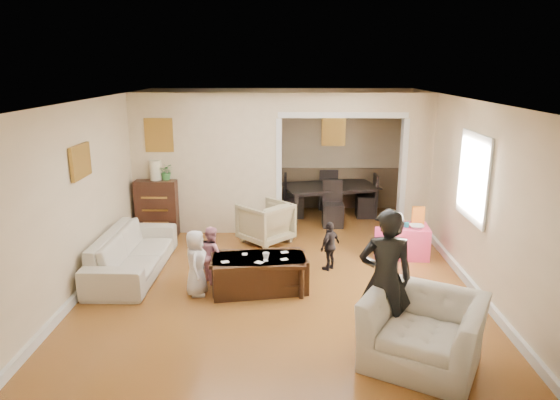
{
  "coord_description": "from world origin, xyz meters",
  "views": [
    {
      "loc": [
        0.1,
        -7.33,
        3.07
      ],
      "look_at": [
        0.0,
        0.2,
        1.05
      ],
      "focal_mm": 32.34,
      "sensor_mm": 36.0,
      "label": 1
    }
  ],
  "objects_px": {
    "coffee_cup": "(266,256)",
    "child_kneel_b": "(212,254)",
    "dresser": "(158,207)",
    "dining_table": "(330,201)",
    "armchair_front": "(423,331)",
    "table_lamp": "(156,170)",
    "adult_person": "(385,279)",
    "play_table": "(411,241)",
    "sofa": "(133,252)",
    "cyan_cup": "(406,225)",
    "child_kneel_a": "(196,263)",
    "coffee_table": "(259,274)",
    "child_toddler": "(330,246)",
    "armchair_back": "(265,222)"
  },
  "relations": [
    {
      "from": "sofa",
      "to": "coffee_table",
      "type": "relative_size",
      "value": 1.68
    },
    {
      "from": "armchair_back",
      "to": "child_kneel_b",
      "type": "distance_m",
      "value": 1.84
    },
    {
      "from": "sofa",
      "to": "cyan_cup",
      "type": "bearing_deg",
      "value": -80.48
    },
    {
      "from": "dining_table",
      "to": "adult_person",
      "type": "xyz_separation_m",
      "value": [
        0.17,
        -5.02,
        0.48
      ]
    },
    {
      "from": "armchair_front",
      "to": "coffee_cup",
      "type": "bearing_deg",
      "value": 163.02
    },
    {
      "from": "armchair_back",
      "to": "table_lamp",
      "type": "xyz_separation_m",
      "value": [
        -2.02,
        0.43,
        0.86
      ]
    },
    {
      "from": "table_lamp",
      "to": "dining_table",
      "type": "height_order",
      "value": "table_lamp"
    },
    {
      "from": "play_table",
      "to": "adult_person",
      "type": "height_order",
      "value": "adult_person"
    },
    {
      "from": "armchair_front",
      "to": "child_kneel_b",
      "type": "distance_m",
      "value": 3.27
    },
    {
      "from": "coffee_cup",
      "to": "sofa",
      "type": "bearing_deg",
      "value": 162.35
    },
    {
      "from": "sofa",
      "to": "coffee_table",
      "type": "xyz_separation_m",
      "value": [
        1.95,
        -0.6,
        -0.08
      ]
    },
    {
      "from": "table_lamp",
      "to": "child_kneel_b",
      "type": "bearing_deg",
      "value": -58.41
    },
    {
      "from": "armchair_front",
      "to": "child_toddler",
      "type": "height_order",
      "value": "child_toddler"
    },
    {
      "from": "armchair_front",
      "to": "dining_table",
      "type": "relative_size",
      "value": 0.62
    },
    {
      "from": "child_kneel_b",
      "to": "play_table",
      "type": "bearing_deg",
      "value": -102.42
    },
    {
      "from": "coffee_cup",
      "to": "child_kneel_a",
      "type": "height_order",
      "value": "child_kneel_a"
    },
    {
      "from": "child_kneel_a",
      "to": "sofa",
      "type": "bearing_deg",
      "value": 55.07
    },
    {
      "from": "coffee_cup",
      "to": "child_kneel_a",
      "type": "xyz_separation_m",
      "value": [
        -0.95,
        -0.1,
        -0.07
      ]
    },
    {
      "from": "armchair_back",
      "to": "armchair_front",
      "type": "height_order",
      "value": "armchair_front"
    },
    {
      "from": "coffee_table",
      "to": "sofa",
      "type": "bearing_deg",
      "value": 162.84
    },
    {
      "from": "armchair_front",
      "to": "child_kneel_b",
      "type": "height_order",
      "value": "child_kneel_b"
    },
    {
      "from": "table_lamp",
      "to": "child_kneel_a",
      "type": "bearing_deg",
      "value": -65.79
    },
    {
      "from": "armchair_front",
      "to": "cyan_cup",
      "type": "bearing_deg",
      "value": 108.93
    },
    {
      "from": "dresser",
      "to": "play_table",
      "type": "distance_m",
      "value": 4.58
    },
    {
      "from": "adult_person",
      "to": "play_table",
      "type": "bearing_deg",
      "value": -108.79
    },
    {
      "from": "table_lamp",
      "to": "dining_table",
      "type": "relative_size",
      "value": 0.19
    },
    {
      "from": "coffee_cup",
      "to": "child_kneel_b",
      "type": "xyz_separation_m",
      "value": [
        -0.8,
        0.35,
        -0.12
      ]
    },
    {
      "from": "armchair_front",
      "to": "adult_person",
      "type": "distance_m",
      "value": 0.65
    },
    {
      "from": "table_lamp",
      "to": "dining_table",
      "type": "distance_m",
      "value": 3.6
    },
    {
      "from": "sofa",
      "to": "coffee_cup",
      "type": "distance_m",
      "value": 2.16
    },
    {
      "from": "child_kneel_b",
      "to": "dresser",
      "type": "bearing_deg",
      "value": 1.05
    },
    {
      "from": "coffee_cup",
      "to": "play_table",
      "type": "bearing_deg",
      "value": 30.53
    },
    {
      "from": "armchair_front",
      "to": "table_lamp",
      "type": "xyz_separation_m",
      "value": [
        -3.82,
        4.22,
        0.84
      ]
    },
    {
      "from": "sofa",
      "to": "play_table",
      "type": "bearing_deg",
      "value": -80.04
    },
    {
      "from": "dining_table",
      "to": "child_kneel_a",
      "type": "bearing_deg",
      "value": -134.15
    },
    {
      "from": "coffee_cup",
      "to": "cyan_cup",
      "type": "relative_size",
      "value": 1.19
    },
    {
      "from": "armchair_front",
      "to": "table_lamp",
      "type": "height_order",
      "value": "table_lamp"
    },
    {
      "from": "armchair_front",
      "to": "dining_table",
      "type": "distance_m",
      "value": 5.39
    },
    {
      "from": "armchair_front",
      "to": "coffee_table",
      "type": "xyz_separation_m",
      "value": [
        -1.81,
        1.79,
        -0.14
      ]
    },
    {
      "from": "table_lamp",
      "to": "coffee_table",
      "type": "bearing_deg",
      "value": -50.4
    },
    {
      "from": "coffee_cup",
      "to": "adult_person",
      "type": "height_order",
      "value": "adult_person"
    },
    {
      "from": "dresser",
      "to": "dining_table",
      "type": "relative_size",
      "value": 0.55
    },
    {
      "from": "armchair_back",
      "to": "sofa",
      "type": "bearing_deg",
      "value": -9.39
    },
    {
      "from": "armchair_back",
      "to": "adult_person",
      "type": "relative_size",
      "value": 0.49
    },
    {
      "from": "dresser",
      "to": "child_kneel_b",
      "type": "xyz_separation_m",
      "value": [
        1.31,
        -2.13,
        -0.1
      ]
    },
    {
      "from": "dresser",
      "to": "dining_table",
      "type": "height_order",
      "value": "dresser"
    },
    {
      "from": "adult_person",
      "to": "child_kneel_b",
      "type": "distance_m",
      "value": 2.81
    },
    {
      "from": "coffee_cup",
      "to": "cyan_cup",
      "type": "distance_m",
      "value": 2.59
    },
    {
      "from": "dresser",
      "to": "coffee_cup",
      "type": "distance_m",
      "value": 3.26
    },
    {
      "from": "adult_person",
      "to": "child_kneel_b",
      "type": "xyz_separation_m",
      "value": [
        -2.16,
        1.75,
        -0.39
      ]
    }
  ]
}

